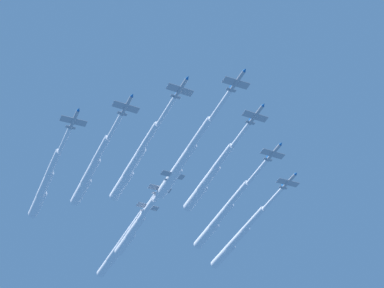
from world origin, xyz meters
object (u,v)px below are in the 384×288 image
Objects in this scene: jet_starboard_inner at (134,163)px; jet_port_mid at (221,216)px; jet_trail_starboard at (125,240)px; jet_port_outer at (237,239)px; jet_tail_end at (115,252)px; jet_starboard_outer at (45,185)px; jet_trail_port at (136,227)px; jet_lead at (184,160)px; jet_port_inner at (209,178)px; jet_starboard_mid at (91,172)px.

jet_port_mid is (-29.39, -29.37, -2.37)m from jet_starboard_inner.
jet_port_outer is at bearing 179.34° from jet_trail_starboard.
jet_starboard_outer is at bearing 69.35° from jet_tail_end.
jet_port_outer reaches higher than jet_starboard_outer.
jet_trail_port reaches higher than jet_starboard_outer.
jet_trail_starboard is at bearing -0.66° from jet_port_outer.
jet_starboard_inner is 56.11m from jet_tail_end.
jet_lead is at bearing 118.14° from jet_trail_port.
jet_port_inner is 41.17m from jet_starboard_mid.
jet_tail_end reaches higher than jet_starboard_mid.
jet_port_outer reaches higher than jet_lead.
jet_starboard_mid is at bearing -4.25° from jet_starboard_inner.
jet_lead is 43.19m from jet_trail_port.
jet_starboard_outer is at bearing 2.45° from jet_port_inner.
jet_trail_starboard is (38.29, -16.52, 1.71)m from jet_port_mid.
jet_trail_starboard is at bearing -23.33° from jet_port_mid.
jet_port_outer is 1.06× the size of jet_trail_starboard.
jet_starboard_inner is 57.75m from jet_port_outer.
jet_trail_port is (28.51, -25.29, -2.48)m from jet_port_inner.
jet_port_mid is at bearing -109.99° from jet_lead.
jet_trail_starboard is (-6.09, -44.77, 1.59)m from jet_starboard_mid.
jet_starboard_outer is 1.03× the size of jet_tail_end.
jet_starboard_mid is 0.99× the size of jet_trail_port.
jet_tail_end reaches higher than jet_port_outer.
jet_lead is 1.11× the size of jet_tail_end.
jet_port_mid reaches higher than jet_starboard_outer.
jet_trail_starboard is 1.05× the size of jet_tail_end.
jet_starboard_inner reaches higher than jet_trail_starboard.
jet_trail_starboard is at bearing -47.20° from jet_port_inner.
jet_starboard_inner is 34.41m from jet_trail_port.
jet_starboard_inner is 15.21m from jet_starboard_mid.
jet_trail_starboard is (-22.86, -39.50, 2.57)m from jet_starboard_outer.
jet_starboard_outer is at bearing -11.91° from jet_lead.
jet_lead is 52.66m from jet_port_outer.
jet_port_inner reaches higher than jet_tail_end.
jet_lead is 1.10× the size of jet_port_inner.
jet_port_inner is at bearing -122.48° from jet_lead.
jet_port_inner is (-8.14, -12.79, 1.88)m from jet_lead.
jet_trail_port is at bearing 117.53° from jet_tail_end.
jet_port_outer is at bearing -149.97° from jet_starboard_outer.
jet_starboard_mid is 45.21m from jet_trail_starboard.
jet_port_inner is 0.92× the size of jet_starboard_inner.
jet_port_mid reaches higher than jet_trail_port.
jet_port_outer is at bearing 169.62° from jet_tail_end.
jet_trail_starboard is at bearing -62.30° from jet_lead.
jet_lead is at bearing 117.70° from jet_trail_starboard.
jet_lead is at bearing 70.01° from jet_port_mid.
jet_tail_end is (13.68, -54.41, -0.82)m from jet_starboard_inner.
jet_trail_port is at bearing -41.58° from jet_port_inner.
jet_port_mid is at bearing -147.52° from jet_starboard_mid.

